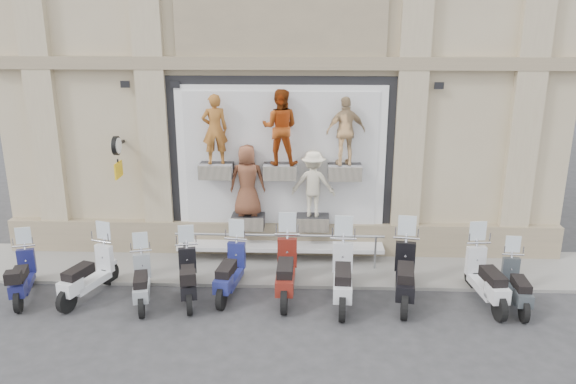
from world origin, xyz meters
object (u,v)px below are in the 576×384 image
at_px(guard_rail, 279,252).
at_px(scooter_g, 343,265).
at_px(scooter_c, 141,273).
at_px(scooter_e, 230,262).
at_px(scooter_d, 188,267).
at_px(clock_sign_bracket, 117,152).
at_px(scooter_f, 286,260).
at_px(scooter_j, 518,277).
at_px(scooter_a, 21,268).
at_px(scooter_b, 87,265).
at_px(scooter_i, 487,268).
at_px(scooter_h, 406,265).

relative_size(guard_rail, scooter_g, 2.39).
relative_size(scooter_c, scooter_e, 0.91).
bearing_deg(scooter_d, scooter_g, -13.14).
bearing_deg(guard_rail, scooter_e, -127.60).
bearing_deg(guard_rail, scooter_g, -48.05).
relative_size(clock_sign_bracket, scooter_d, 0.56).
relative_size(guard_rail, scooter_e, 2.68).
xyz_separation_m(scooter_f, scooter_j, (4.84, -0.30, -0.16)).
height_order(scooter_f, scooter_j, scooter_f).
bearing_deg(scooter_g, scooter_a, -176.42).
relative_size(clock_sign_bracket, scooter_a, 0.58).
bearing_deg(scooter_b, scooter_e, 23.70).
bearing_deg(scooter_e, scooter_c, -157.55).
height_order(scooter_c, scooter_i, scooter_i).
bearing_deg(scooter_d, scooter_i, -12.24).
bearing_deg(scooter_b, guard_rail, 39.86).
relative_size(guard_rail, scooter_c, 2.94).
bearing_deg(clock_sign_bracket, scooter_i, -13.30).
distance_m(scooter_c, scooter_j, 7.89).
distance_m(scooter_a, scooter_f, 5.69).
distance_m(scooter_a, scooter_i, 9.93).
distance_m(scooter_c, scooter_d, 0.98).
distance_m(scooter_h, scooter_i, 1.71).
xyz_separation_m(scooter_d, scooter_j, (6.94, -0.08, -0.05)).
distance_m(guard_rail, scooter_d, 2.46).
xyz_separation_m(scooter_b, scooter_c, (1.23, -0.20, -0.07)).
relative_size(scooter_c, scooter_j, 1.01).
relative_size(scooter_d, scooter_f, 0.88).
height_order(guard_rail, clock_sign_bracket, clock_sign_bracket).
distance_m(scooter_e, scooter_i, 5.48).
bearing_deg(scooter_c, clock_sign_bracket, 101.54).
bearing_deg(scooter_e, clock_sign_bracket, 156.29).
distance_m(guard_rail, scooter_i, 4.73).
bearing_deg(scooter_a, scooter_g, -15.56).
distance_m(scooter_a, scooter_h, 8.23).
bearing_deg(clock_sign_bracket, scooter_b, -94.28).
bearing_deg(scooter_c, scooter_f, -5.99).
height_order(scooter_d, scooter_e, scooter_e).
bearing_deg(scooter_i, scooter_a, 174.35).
distance_m(guard_rail, scooter_e, 1.68).
distance_m(clock_sign_bracket, scooter_a, 3.37).
distance_m(clock_sign_bracket, scooter_e, 3.96).
bearing_deg(clock_sign_bracket, scooter_j, -13.31).
bearing_deg(scooter_f, scooter_i, -1.72).
xyz_separation_m(scooter_a, scooter_e, (4.45, 0.35, 0.05)).
distance_m(scooter_a, scooter_c, 2.64).
height_order(scooter_e, scooter_i, scooter_i).
bearing_deg(scooter_a, scooter_f, -13.04).
bearing_deg(scooter_g, clock_sign_bracket, 161.89).
bearing_deg(scooter_b, scooter_i, 19.02).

